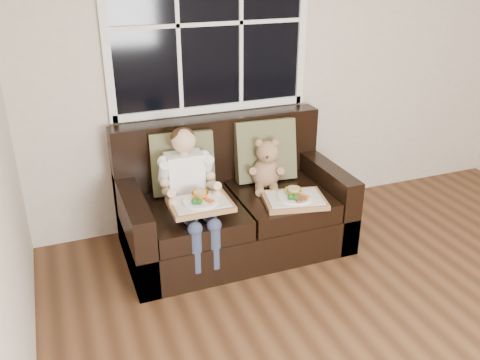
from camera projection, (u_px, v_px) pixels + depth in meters
name	position (u px, v px, depth m)	size (l,w,h in m)	color
window_back	(209.00, 24.00, 3.82)	(1.62, 0.04, 1.37)	black
loveseat	(232.00, 208.00, 3.98)	(1.70, 0.92, 0.96)	black
pillow_left	(182.00, 163.00, 3.84)	(0.50, 0.28, 0.49)	brown
pillow_right	(265.00, 150.00, 4.07)	(0.51, 0.27, 0.50)	brown
child	(189.00, 182.00, 3.62)	(0.39, 0.60, 0.88)	white
teddy_bear	(267.00, 167.00, 3.96)	(0.29, 0.34, 0.41)	#A57857
tray_left	(200.00, 203.00, 3.48)	(0.43, 0.33, 0.10)	#AF754F
tray_right	(294.00, 199.00, 3.75)	(0.51, 0.43, 0.10)	#AF754F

